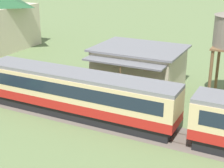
% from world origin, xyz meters
% --- Properties ---
extents(ground_plane, '(600.00, 600.00, 0.00)m').
position_xyz_m(ground_plane, '(0.00, 0.00, 0.00)').
color(ground_plane, '#607547').
extents(passenger_train, '(55.42, 2.99, 3.92)m').
position_xyz_m(passenger_train, '(8.38, -0.24, 2.18)').
color(passenger_train, '#AD1E19').
rests_on(passenger_train, ground_plane).
extents(railway_track, '(101.17, 3.60, 0.04)m').
position_xyz_m(railway_track, '(15.42, -0.24, 0.01)').
color(railway_track, '#665B51').
rests_on(railway_track, ground_plane).
extents(station_building, '(9.01, 8.26, 4.28)m').
position_xyz_m(station_building, '(10.07, 8.73, 2.17)').
color(station_building, '#BCB293').
rests_on(station_building, ground_plane).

